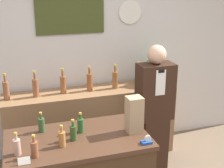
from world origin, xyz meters
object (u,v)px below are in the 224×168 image
(potted_plant, at_px, (154,70))
(tape_dispenser, at_px, (147,141))
(shopkeeper, at_px, (154,113))
(paper_bag, at_px, (134,115))

(potted_plant, bearing_deg, tape_dispenser, -117.07)
(potted_plant, height_order, tape_dispenser, potted_plant)
(potted_plant, relative_size, tape_dispenser, 3.87)
(shopkeeper, height_order, paper_bag, shopkeeper)
(paper_bag, distance_m, tape_dispenser, 0.28)
(shopkeeper, relative_size, paper_bag, 4.77)
(shopkeeper, distance_m, paper_bag, 0.84)
(tape_dispenser, bearing_deg, paper_bag, 95.87)
(paper_bag, bearing_deg, potted_plant, 57.78)
(shopkeeper, distance_m, potted_plant, 0.74)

